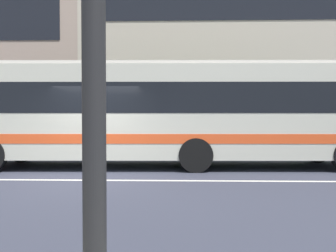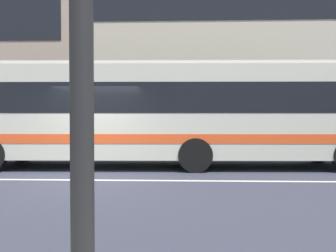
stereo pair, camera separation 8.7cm
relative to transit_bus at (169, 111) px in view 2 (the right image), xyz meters
name	(u,v)px [view 2 (the right image)]	position (x,y,z in m)	size (l,w,h in m)	color
ground_plane	(83,180)	(-2.09, -2.50, -1.81)	(160.00, 160.00, 0.00)	#363948
lane_centre_line	(83,180)	(-2.09, -2.50, -1.80)	(60.00, 0.16, 0.01)	silver
hedge_row_far	(178,146)	(0.27, 3.85, -1.45)	(15.84, 1.10, 0.72)	#205724
apartment_block_right	(242,36)	(4.38, 11.94, 5.11)	(18.77, 9.70, 13.83)	beige
transit_bus	(169,111)	(0.00, 0.00, 0.00)	(12.55, 2.82, 3.27)	beige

